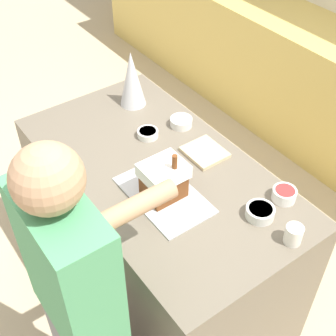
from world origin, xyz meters
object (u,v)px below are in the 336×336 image
gingerbread_house (164,179)px  candy_bowl_center_rear (181,122)px  baking_tray (164,195)px  mug (293,235)px  person (80,311)px  cookbook (205,152)px  candy_bowl_far_left (284,194)px  candy_bowl_near_tray_left (148,133)px  decorative_tree (132,79)px  candy_bowl_front_corner (260,212)px

gingerbread_house → candy_bowl_center_rear: bearing=134.5°
baking_tray → mug: bearing=27.6°
person → cookbook: bearing=112.3°
baking_tray → candy_bowl_center_rear: size_ratio=3.85×
person → candy_bowl_far_left: bearing=85.5°
baking_tray → mug: 0.59m
candy_bowl_near_tray_left → candy_bowl_center_rear: (0.03, 0.20, 0.00)m
candy_bowl_far_left → cookbook: bearing=-168.8°
gingerbread_house → decorative_tree: size_ratio=0.75×
cookbook → person: (0.37, -0.91, -0.08)m
candy_bowl_front_corner → person: (-0.09, -0.83, -0.10)m
gingerbread_house → candy_bowl_far_left: 0.54m
candy_bowl_near_tray_left → cookbook: bearing=28.1°
candy_bowl_front_corner → person: bearing=-96.2°
decorative_tree → candy_bowl_far_left: 1.05m
candy_bowl_near_tray_left → candy_bowl_center_rear: 0.20m
mug → baking_tray: bearing=-152.4°
baking_tray → decorative_tree: decorative_tree is taller
decorative_tree → person: person is taller
decorative_tree → person: 1.30m
candy_bowl_far_left → person: (-0.08, -1.00, -0.10)m
gingerbread_house → decorative_tree: bearing=157.8°
candy_bowl_far_left → cookbook: (-0.45, -0.09, -0.02)m
candy_bowl_center_rear → person: person is taller
gingerbread_house → cookbook: size_ratio=1.23×
candy_bowl_near_tray_left → candy_bowl_far_left: (0.73, 0.24, 0.01)m
cookbook → person: 0.98m
candy_bowl_center_rear → decorative_tree: bearing=-163.5°
baking_tray → cookbook: (-0.12, 0.34, 0.01)m
decorative_tree → candy_bowl_near_tray_left: bearing=-18.7°
cookbook → candy_bowl_far_left: bearing=11.2°
candy_bowl_center_rear → cookbook: size_ratio=0.60×
cookbook → mug: bearing=-5.5°
baking_tray → candy_bowl_near_tray_left: (-0.40, 0.18, 0.02)m
candy_bowl_front_corner → candy_bowl_far_left: 0.16m
candy_bowl_near_tray_left → candy_bowl_center_rear: bearing=82.4°
decorative_tree → candy_bowl_near_tray_left: (0.30, -0.10, -0.14)m
candy_bowl_far_left → mug: mug is taller
baking_tray → candy_bowl_front_corner: (0.34, 0.26, 0.02)m
candy_bowl_front_corner → gingerbread_house: bearing=-142.6°
candy_bowl_center_rear → candy_bowl_near_tray_left: bearing=-97.6°
candy_bowl_center_rear → mug: size_ratio=1.37×
gingerbread_house → candy_bowl_far_left: size_ratio=2.23×
candy_bowl_far_left → cookbook: size_ratio=0.55×
candy_bowl_center_rear → mug: bearing=-6.9°
baking_tray → person: size_ratio=0.28×
gingerbread_house → mug: bearing=27.6°
candy_bowl_near_tray_left → person: size_ratio=0.07×
decorative_tree → candy_bowl_center_rear: 0.37m
decorative_tree → person: size_ratio=0.20×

